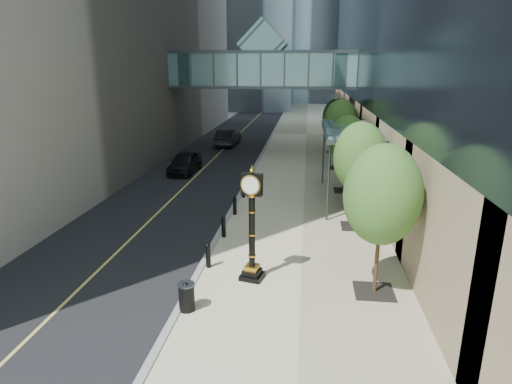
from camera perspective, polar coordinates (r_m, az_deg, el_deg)
ground at (r=13.53m, az=1.27°, el=-18.68°), size 320.00×320.00×0.00m
road at (r=52.23m, az=-2.14°, el=7.84°), size 8.00×180.00×0.02m
sidewalk at (r=51.61m, az=6.75°, el=7.66°), size 8.00×180.00×0.06m
curb at (r=51.77m, az=2.28°, el=7.79°), size 0.25×180.00×0.07m
skywalk at (r=39.23m, az=0.94°, el=16.31°), size 17.00×4.20×5.80m
entrance_canopy at (r=25.40m, az=12.38°, el=7.91°), size 3.00×8.00×4.38m
bollard_row at (r=21.63m, az=-3.54°, el=-3.26°), size 0.20×16.20×0.90m
street_trees at (r=26.90m, az=12.29°, el=6.97°), size 2.61×28.49×5.36m
street_clock at (r=15.76m, az=-0.54°, el=-5.44°), size 0.97×0.97×4.27m
trash_bin at (r=14.58m, az=-9.23°, el=-13.72°), size 0.64×0.64×0.90m
pedestrian at (r=23.13m, az=12.67°, el=-1.40°), size 0.66×0.52×1.61m
car_near at (r=32.91m, az=-9.46°, el=3.93°), size 1.86×4.56×1.55m
car_far at (r=43.87m, az=-3.75°, el=7.28°), size 1.97×5.10×1.66m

